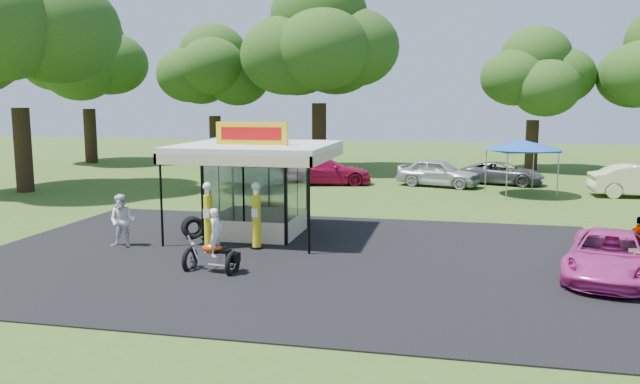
{
  "coord_description": "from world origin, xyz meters",
  "views": [
    {
      "loc": [
        5.05,
        -16.6,
        4.92
      ],
      "look_at": [
        0.57,
        4.0,
        1.83
      ],
      "focal_mm": 35.0,
      "sensor_mm": 36.0,
      "label": 1
    }
  ],
  "objects_px": {
    "gas_pump_right": "(256,217)",
    "bg_car_d": "(502,173)",
    "motorcycle": "(214,247)",
    "pink_sedan": "(610,256)",
    "gas_station_kiosk": "(257,187)",
    "kiosk_car": "(275,212)",
    "spectator_east_b": "(640,243)",
    "spectator_west": "(122,221)",
    "tent_east": "(522,145)",
    "tent_west": "(236,138)",
    "bg_car_a": "(246,171)",
    "gas_pump_left": "(208,217)",
    "bg_car_b": "(325,171)",
    "bg_car_c": "(438,173)"
  },
  "relations": [
    {
      "from": "spectator_west",
      "to": "bg_car_b",
      "type": "bearing_deg",
      "value": 73.57
    },
    {
      "from": "bg_car_b",
      "to": "gas_pump_left",
      "type": "bearing_deg",
      "value": 165.24
    },
    {
      "from": "gas_pump_left",
      "to": "spectator_east_b",
      "type": "relative_size",
      "value": 1.44
    },
    {
      "from": "bg_car_d",
      "to": "spectator_east_b",
      "type": "bearing_deg",
      "value": -155.84
    },
    {
      "from": "tent_west",
      "to": "gas_pump_right",
      "type": "bearing_deg",
      "value": -67.56
    },
    {
      "from": "kiosk_car",
      "to": "tent_east",
      "type": "xyz_separation_m",
      "value": [
        10.44,
        10.14,
        2.17
      ]
    },
    {
      "from": "gas_station_kiosk",
      "to": "motorcycle",
      "type": "height_order",
      "value": "gas_station_kiosk"
    },
    {
      "from": "tent_west",
      "to": "spectator_east_b",
      "type": "bearing_deg",
      "value": -37.49
    },
    {
      "from": "bg_car_a",
      "to": "bg_car_d",
      "type": "height_order",
      "value": "bg_car_a"
    },
    {
      "from": "gas_pump_right",
      "to": "pink_sedan",
      "type": "relative_size",
      "value": 0.48
    },
    {
      "from": "tent_east",
      "to": "kiosk_car",
      "type": "bearing_deg",
      "value": -135.83
    },
    {
      "from": "bg_car_a",
      "to": "bg_car_b",
      "type": "distance_m",
      "value": 4.66
    },
    {
      "from": "kiosk_car",
      "to": "tent_east",
      "type": "distance_m",
      "value": 14.72
    },
    {
      "from": "bg_car_a",
      "to": "bg_car_c",
      "type": "relative_size",
      "value": 1.03
    },
    {
      "from": "motorcycle",
      "to": "spectator_east_b",
      "type": "height_order",
      "value": "motorcycle"
    },
    {
      "from": "pink_sedan",
      "to": "bg_car_d",
      "type": "xyz_separation_m",
      "value": [
        -1.5,
        20.17,
        0.0
      ]
    },
    {
      "from": "gas_pump_left",
      "to": "spectator_west",
      "type": "height_order",
      "value": "gas_pump_left"
    },
    {
      "from": "motorcycle",
      "to": "pink_sedan",
      "type": "bearing_deg",
      "value": 16.11
    },
    {
      "from": "gas_pump_right",
      "to": "motorcycle",
      "type": "bearing_deg",
      "value": -95.55
    },
    {
      "from": "gas_station_kiosk",
      "to": "spectator_west",
      "type": "xyz_separation_m",
      "value": [
        -3.86,
        -2.83,
        -0.88
      ]
    },
    {
      "from": "tent_west",
      "to": "tent_east",
      "type": "xyz_separation_m",
      "value": [
        15.22,
        1.35,
        -0.25
      ]
    },
    {
      "from": "gas_station_kiosk",
      "to": "bg_car_a",
      "type": "xyz_separation_m",
      "value": [
        -5.03,
        13.3,
        -0.97
      ]
    },
    {
      "from": "gas_station_kiosk",
      "to": "bg_car_d",
      "type": "distance_m",
      "value": 19.45
    },
    {
      "from": "spectator_west",
      "to": "spectator_east_b",
      "type": "bearing_deg",
      "value": -3.1
    },
    {
      "from": "pink_sedan",
      "to": "spectator_west",
      "type": "relative_size",
      "value": 2.63
    },
    {
      "from": "gas_pump_right",
      "to": "gas_station_kiosk",
      "type": "bearing_deg",
      "value": 107.05
    },
    {
      "from": "kiosk_car",
      "to": "bg_car_d",
      "type": "xyz_separation_m",
      "value": [
        9.84,
        14.53,
        0.18
      ]
    },
    {
      "from": "gas_pump_left",
      "to": "bg_car_a",
      "type": "height_order",
      "value": "gas_pump_left"
    },
    {
      "from": "spectator_west",
      "to": "pink_sedan",
      "type": "bearing_deg",
      "value": -7.63
    },
    {
      "from": "motorcycle",
      "to": "bg_car_b",
      "type": "bearing_deg",
      "value": 99.57
    },
    {
      "from": "motorcycle",
      "to": "spectator_west",
      "type": "distance_m",
      "value": 4.85
    },
    {
      "from": "bg_car_c",
      "to": "tent_east",
      "type": "relative_size",
      "value": 1.14
    },
    {
      "from": "gas_pump_right",
      "to": "bg_car_d",
      "type": "relative_size",
      "value": 0.48
    },
    {
      "from": "motorcycle",
      "to": "pink_sedan",
      "type": "height_order",
      "value": "motorcycle"
    },
    {
      "from": "kiosk_car",
      "to": "pink_sedan",
      "type": "bearing_deg",
      "value": -116.42
    },
    {
      "from": "gas_pump_left",
      "to": "kiosk_car",
      "type": "height_order",
      "value": "gas_pump_left"
    },
    {
      "from": "tent_west",
      "to": "gas_station_kiosk",
      "type": "bearing_deg",
      "value": -66.54
    },
    {
      "from": "kiosk_car",
      "to": "tent_west",
      "type": "xyz_separation_m",
      "value": [
        -4.78,
        8.8,
        2.42
      ]
    },
    {
      "from": "bg_car_a",
      "to": "tent_east",
      "type": "xyz_separation_m",
      "value": [
        15.47,
        -0.95,
        1.84
      ]
    },
    {
      "from": "gas_pump_left",
      "to": "spectator_west",
      "type": "distance_m",
      "value": 3.0
    },
    {
      "from": "bg_car_c",
      "to": "bg_car_b",
      "type": "bearing_deg",
      "value": 111.34
    },
    {
      "from": "gas_pump_left",
      "to": "motorcycle",
      "type": "xyz_separation_m",
      "value": [
        1.25,
        -2.63,
        -0.33
      ]
    },
    {
      "from": "gas_station_kiosk",
      "to": "kiosk_car",
      "type": "distance_m",
      "value": 2.56
    },
    {
      "from": "tent_west",
      "to": "spectator_west",
      "type": "bearing_deg",
      "value": -86.22
    },
    {
      "from": "kiosk_car",
      "to": "spectator_east_b",
      "type": "height_order",
      "value": "spectator_east_b"
    },
    {
      "from": "tent_east",
      "to": "tent_west",
      "type": "bearing_deg",
      "value": -174.94
    },
    {
      "from": "kiosk_car",
      "to": "bg_car_a",
      "type": "distance_m",
      "value": 12.19
    },
    {
      "from": "motorcycle",
      "to": "gas_station_kiosk",
      "type": "bearing_deg",
      "value": 101.16
    },
    {
      "from": "spectator_west",
      "to": "tent_west",
      "type": "xyz_separation_m",
      "value": [
        -0.91,
        13.84,
        1.99
      ]
    },
    {
      "from": "gas_pump_right",
      "to": "spectator_east_b",
      "type": "xyz_separation_m",
      "value": [
        11.75,
        -0.01,
        -0.31
      ]
    }
  ]
}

